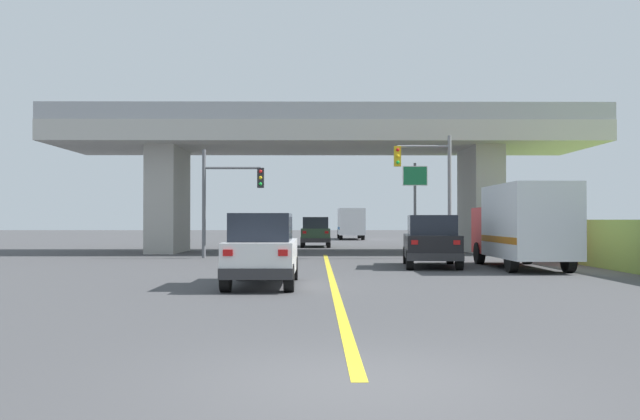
{
  "coord_description": "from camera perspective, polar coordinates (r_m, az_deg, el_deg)",
  "views": [
    {
      "loc": [
        -0.5,
        -7.67,
        1.85
      ],
      "look_at": [
        -0.34,
        17.89,
        2.21
      ],
      "focal_mm": 37.89,
      "sensor_mm": 36.0,
      "label": 1
    }
  ],
  "objects": [
    {
      "name": "highway_sign",
      "position": [
        35.62,
        8.03,
        1.78
      ],
      "size": [
        1.29,
        0.17,
        4.81
      ],
      "color": "#56595E",
      "rests_on": "ground"
    },
    {
      "name": "suv_crossing",
      "position": [
        26.7,
        9.38,
        -2.6
      ],
      "size": [
        2.45,
        4.67,
        2.02
      ],
      "rotation": [
        0.0,
        0.0,
        -0.1
      ],
      "color": "black",
      "rests_on": "ground"
    },
    {
      "name": "box_truck",
      "position": [
        26.59,
        16.77,
        -1.23
      ],
      "size": [
        2.33,
        6.84,
        3.14
      ],
      "color": "red",
      "rests_on": "ground"
    },
    {
      "name": "semi_truck_distant",
      "position": [
        63.49,
        2.6,
        -1.09
      ],
      "size": [
        2.33,
        7.54,
        2.88
      ],
      "color": "silver",
      "rests_on": "ground"
    },
    {
      "name": "traffic_signal_nearside",
      "position": [
        32.58,
        9.4,
        2.56
      ],
      "size": [
        2.74,
        0.36,
        5.86
      ],
      "color": "slate",
      "rests_on": "ground"
    },
    {
      "name": "lane_divider_stripe",
      "position": [
        21.55,
        0.97,
        -5.73
      ],
      "size": [
        0.2,
        27.61,
        0.01
      ],
      "primitive_type": "cube",
      "color": "yellow",
      "rests_on": "ground"
    },
    {
      "name": "sedan_oncoming",
      "position": [
        45.94,
        -0.38,
        -1.86
      ],
      "size": [
        1.97,
        4.69,
        2.02
      ],
      "color": "#2D4C33",
      "rests_on": "ground"
    },
    {
      "name": "suv_lead",
      "position": [
        18.92,
        -4.89,
        -3.35
      ],
      "size": [
        1.87,
        4.59,
        2.02
      ],
      "color": "silver",
      "rests_on": "ground"
    },
    {
      "name": "traffic_signal_farside",
      "position": [
        32.8,
        -8.02,
        1.59
      ],
      "size": [
        2.98,
        0.36,
        5.23
      ],
      "color": "#56595E",
      "rests_on": "ground"
    },
    {
      "name": "overpass_bridge",
      "position": [
        38.52,
        0.38,
        4.75
      ],
      "size": [
        29.81,
        8.09,
        7.88
      ],
      "color": "#B7B5AD",
      "rests_on": "ground"
    },
    {
      "name": "ground",
      "position": [
        38.39,
        0.38,
        -3.58
      ],
      "size": [
        160.0,
        160.0,
        0.0
      ],
      "primitive_type": "plane",
      "color": "#424244"
    }
  ]
}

